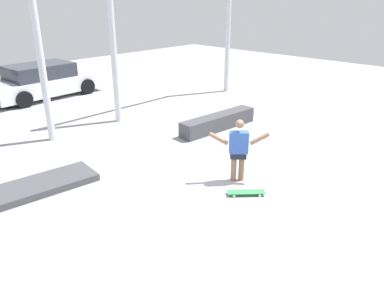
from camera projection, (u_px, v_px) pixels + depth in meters
ground_plane at (226, 188)px, 8.30m from camera, size 36.00×36.00×0.00m
skateboarder at (238, 148)px, 8.38m from camera, size 0.99×1.06×1.47m
skateboard at (246, 192)px, 8.01m from camera, size 0.73×0.71×0.08m
grind_box at (218, 122)px, 11.85m from camera, size 2.90×0.72×0.47m
manual_pad at (33, 188)px, 8.16m from camera, size 2.82×1.27×0.16m
canopy_support_right at (178, 14)px, 13.40m from camera, size 5.99×0.20×5.36m
parked_car_white at (44, 81)px, 15.40m from camera, size 4.59×2.11×1.38m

